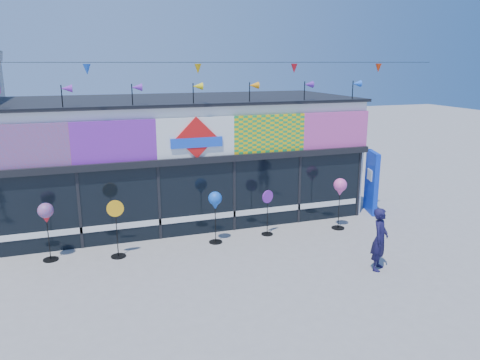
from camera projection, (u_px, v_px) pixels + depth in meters
name	position (u px, v px, depth m)	size (l,w,h in m)	color
ground	(231.00, 280.00, 11.74)	(80.00, 80.00, 0.00)	gray
kite_shop	(180.00, 156.00, 16.69)	(16.00, 5.70, 5.31)	white
blue_sign	(372.00, 182.00, 16.80)	(0.48, 1.11, 2.23)	#0D34C7
spinner_0	(46.00, 215.00, 12.58)	(0.42, 0.42, 1.64)	black
spinner_1	(117.00, 227.00, 12.91)	(0.46, 0.42, 1.65)	black
spinner_2	(215.00, 202.00, 13.85)	(0.40, 0.40, 1.60)	black
spinner_3	(267.00, 211.00, 14.63)	(0.40, 0.37, 1.45)	black
spinner_4	(340.00, 189.00, 15.03)	(0.43, 0.43, 1.69)	black
adult_man	(380.00, 239.00, 12.14)	(0.61, 0.40, 1.68)	#141137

